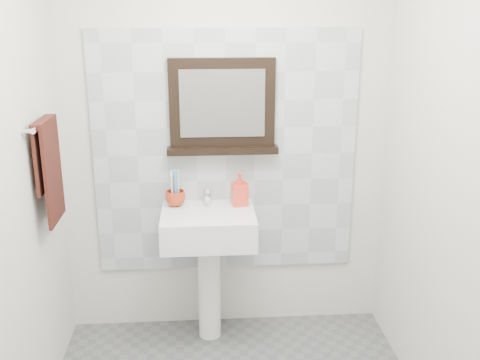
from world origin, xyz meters
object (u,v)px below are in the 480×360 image
soap_dispenser (240,189)px  hand_towel (49,163)px  toothbrush_cup (175,198)px  framed_mirror (222,109)px  pedestal_sink (209,240)px

soap_dispenser → hand_towel: 1.11m
toothbrush_cup → hand_towel: (-0.63, -0.35, 0.33)m
toothbrush_cup → hand_towel: hand_towel is taller
toothbrush_cup → hand_towel: 0.79m
toothbrush_cup → soap_dispenser: bearing=-1.6°
soap_dispenser → framed_mirror: size_ratio=0.31×
pedestal_sink → toothbrush_cup: pedestal_sink is taller
hand_towel → toothbrush_cup: bearing=29.2°
soap_dispenser → hand_towel: (-1.02, -0.34, 0.28)m
toothbrush_cup → framed_mirror: size_ratio=0.18×
hand_towel → pedestal_sink: bearing=16.1°
pedestal_sink → toothbrush_cup: 0.32m
pedestal_sink → hand_towel: (-0.82, -0.24, 0.56)m
soap_dispenser → framed_mirror: bearing=128.8°
pedestal_sink → toothbrush_cup: (-0.19, 0.11, 0.23)m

